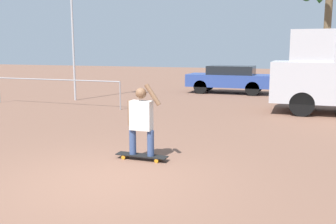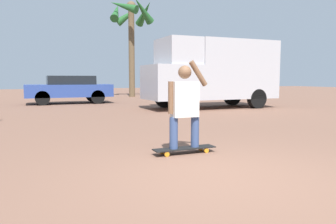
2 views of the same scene
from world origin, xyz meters
name	(u,v)px [view 2 (image 2 of 2)]	position (x,y,z in m)	size (l,w,h in m)	color
ground_plane	(224,178)	(0.00, 0.00, 0.00)	(80.00, 80.00, 0.00)	brown
skateboard	(184,149)	(0.12, 1.43, 0.08)	(1.09, 0.25, 0.10)	black
person_skateboarder	(185,102)	(0.12, 1.43, 0.88)	(0.72, 0.22, 1.48)	#384C7A
camper_van	(213,71)	(5.07, 8.88, 1.59)	(5.69, 2.14, 2.90)	black
parked_car_blue	(69,89)	(-0.40, 13.90, 0.77)	(4.22, 1.75, 1.41)	black
palm_tree_near_van	(131,20)	(4.36, 18.73, 5.29)	(3.23, 3.14, 6.71)	brown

